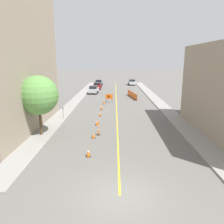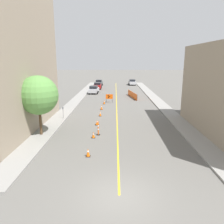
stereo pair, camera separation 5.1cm
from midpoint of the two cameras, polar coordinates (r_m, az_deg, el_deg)
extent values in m
plane|color=#605E59|center=(12.25, 2.03, -20.95)|extent=(300.00, 300.00, 0.00)
cube|color=gold|center=(39.49, 1.19, 3.36)|extent=(0.12, 57.55, 0.01)
cube|color=gray|center=(40.06, -8.93, 3.44)|extent=(1.94, 57.55, 0.14)
cube|color=gray|center=(40.15, 11.27, 3.36)|extent=(1.94, 57.55, 0.14)
cube|color=gray|center=(24.09, -26.68, 15.48)|extent=(6.00, 15.83, 16.69)
cube|color=black|center=(16.47, -6.17, -11.42)|extent=(0.33, 0.33, 0.03)
cone|color=orange|center=(16.33, -6.20, -10.41)|extent=(0.27, 0.27, 0.61)
cylinder|color=white|center=(16.30, -6.21, -10.17)|extent=(0.14, 0.14, 0.10)
cube|color=black|center=(20.09, -4.81, -6.70)|extent=(0.34, 0.34, 0.03)
cone|color=orange|center=(20.00, -4.82, -5.95)|extent=(0.27, 0.27, 0.53)
cylinder|color=white|center=(19.97, -4.83, -5.78)|extent=(0.14, 0.14, 0.08)
cube|color=black|center=(23.93, -3.87, -3.35)|extent=(0.43, 0.43, 0.03)
cone|color=orange|center=(23.85, -3.88, -2.73)|extent=(0.34, 0.34, 0.51)
cylinder|color=white|center=(23.84, -3.88, -2.59)|extent=(0.18, 0.18, 0.08)
cube|color=black|center=(27.64, -3.04, -1.04)|extent=(0.34, 0.34, 0.03)
cone|color=orange|center=(27.56, -3.05, -0.40)|extent=(0.27, 0.27, 0.60)
cylinder|color=white|center=(27.54, -3.05, -0.26)|extent=(0.14, 0.14, 0.10)
cube|color=black|center=(31.18, -2.69, 0.64)|extent=(0.36, 0.36, 0.03)
cone|color=orange|center=(31.11, -2.70, 1.29)|extent=(0.28, 0.28, 0.70)
cylinder|color=white|center=(31.09, -2.70, 1.45)|extent=(0.15, 0.15, 0.11)
cube|color=black|center=(35.17, -2.02, 2.12)|extent=(0.36, 0.36, 0.03)
cone|color=orange|center=(35.11, -2.03, 2.64)|extent=(0.29, 0.29, 0.62)
cylinder|color=white|center=(35.09, -2.03, 2.75)|extent=(0.15, 0.15, 0.10)
cube|color=black|center=(20.82, -3.53, -5.93)|extent=(0.33, 0.33, 0.04)
cylinder|color=#EF560C|center=(20.63, -3.56, -4.32)|extent=(0.10, 0.10, 1.20)
cylinder|color=white|center=(20.64, -3.56, -4.47)|extent=(0.11, 0.11, 0.12)
cylinder|color=white|center=(20.55, -3.57, -3.62)|extent=(0.11, 0.11, 0.12)
sphere|color=#EF560C|center=(20.44, -3.58, -2.64)|extent=(0.11, 0.11, 0.11)
cube|color=#EF560C|center=(36.25, -0.68, 4.05)|extent=(1.17, 0.09, 0.77)
cube|color=black|center=(36.20, -0.83, 4.21)|extent=(0.36, 0.03, 0.36)
cube|color=black|center=(36.23, -0.82, 3.87)|extent=(0.36, 0.03, 0.36)
cylinder|color=black|center=(36.39, -1.47, 2.97)|extent=(0.06, 0.06, 0.62)
cylinder|color=black|center=(36.36, 0.10, 2.97)|extent=(0.06, 0.06, 0.62)
cube|color=#EF560C|center=(41.43, 5.36, 4.53)|extent=(1.19, 7.07, 1.08)
cylinder|color=#262626|center=(38.00, 6.64, 3.69)|extent=(0.05, 0.05, 1.08)
cylinder|color=#262626|center=(44.87, 4.27, 5.24)|extent=(0.05, 0.05, 1.08)
cube|color=#B7B7BC|center=(46.76, -4.74, 5.73)|extent=(2.05, 4.40, 0.72)
cube|color=black|center=(46.46, -4.78, 6.47)|extent=(1.64, 2.02, 0.55)
cylinder|color=black|center=(48.21, -5.60, 5.51)|extent=(0.26, 0.65, 0.64)
cylinder|color=black|center=(48.05, -3.56, 5.52)|extent=(0.26, 0.65, 0.64)
cylinder|color=black|center=(45.58, -5.97, 5.05)|extent=(0.26, 0.65, 0.64)
cylinder|color=black|center=(45.42, -3.82, 5.06)|extent=(0.26, 0.65, 0.64)
cube|color=maroon|center=(53.97, -3.79, 6.78)|extent=(2.00, 4.38, 0.72)
cube|color=black|center=(53.69, -3.82, 7.42)|extent=(1.62, 2.01, 0.55)
cylinder|color=black|center=(55.40, -4.56, 6.56)|extent=(0.25, 0.65, 0.64)
cylinder|color=black|center=(55.27, -2.79, 6.57)|extent=(0.25, 0.65, 0.64)
cylinder|color=black|center=(52.77, -4.83, 6.21)|extent=(0.25, 0.65, 0.64)
cylinder|color=black|center=(52.63, -2.97, 6.22)|extent=(0.25, 0.65, 0.64)
cube|color=#474C51|center=(61.13, -3.39, 7.56)|extent=(1.89, 4.34, 0.72)
cube|color=black|center=(60.85, -3.41, 8.14)|extent=(1.57, 1.97, 0.55)
cylinder|color=black|center=(62.55, -4.08, 7.35)|extent=(0.23, 0.64, 0.64)
cylinder|color=black|center=(62.43, -2.50, 7.36)|extent=(0.23, 0.64, 0.64)
cylinder|color=black|center=(59.91, -4.30, 7.08)|extent=(0.23, 0.64, 0.64)
cylinder|color=black|center=(59.78, -2.65, 7.09)|extent=(0.23, 0.64, 0.64)
cube|color=#B7B7BC|center=(62.70, 5.29, 7.68)|extent=(1.97, 4.37, 0.72)
cube|color=black|center=(62.43, 5.32, 8.24)|extent=(1.61, 2.00, 0.55)
cylinder|color=black|center=(64.00, 4.43, 7.49)|extent=(0.25, 0.65, 0.64)
cylinder|color=black|center=(64.13, 5.96, 7.47)|extent=(0.25, 0.65, 0.64)
cylinder|color=black|center=(61.35, 4.58, 7.23)|extent=(0.25, 0.65, 0.64)
cylinder|color=black|center=(61.49, 6.18, 7.21)|extent=(0.25, 0.65, 0.64)
cylinder|color=#4C4C51|center=(26.55, -12.58, -0.41)|extent=(0.05, 0.05, 1.13)
cube|color=#565B60|center=(26.40, -12.65, 1.00)|extent=(0.12, 0.10, 0.22)
sphere|color=#565B60|center=(26.38, -12.66, 1.24)|extent=(0.11, 0.11, 0.11)
cylinder|color=#4C3823|center=(21.20, -18.11, -2.53)|extent=(0.24, 0.24, 2.37)
sphere|color=#568E42|center=(20.68, -18.61, 4.19)|extent=(3.54, 3.54, 3.54)
camera|label=1|loc=(0.03, -89.94, 0.01)|focal=35.00mm
camera|label=2|loc=(0.03, 90.06, -0.01)|focal=35.00mm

